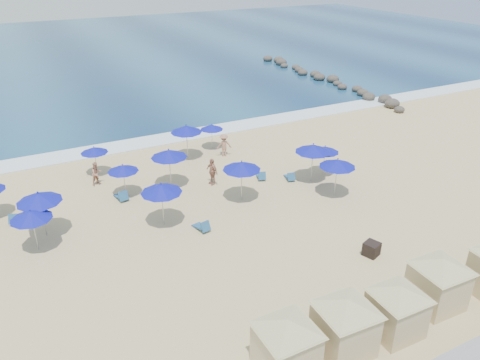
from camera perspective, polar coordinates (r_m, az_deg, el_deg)
name	(u,v)px	position (r m, az deg, el deg)	size (l,w,h in m)	color
ground	(240,233)	(26.02, 0.00, -6.49)	(160.00, 160.00, 0.00)	tan
ocean	(72,54)	(76.43, -19.83, 14.22)	(160.00, 80.00, 0.06)	navy
surf_line	(153,141)	(38.98, -10.51, 4.72)	(160.00, 2.50, 0.08)	white
rock_jetty	(324,78)	(57.55, 10.21, 12.11)	(2.56, 26.66, 0.96)	#302B28
trash_bin	(371,249)	(25.04, 15.73, -8.10)	(0.72, 0.72, 0.72)	black
cabana_0	(287,339)	(17.83, 5.69, -18.70)	(4.26, 4.26, 2.67)	#CEB88D
cabana_1	(345,318)	(18.89, 12.74, -16.12)	(4.32, 4.32, 2.71)	#CEB88D
cabana_2	(398,303)	(20.22, 18.67, -14.07)	(4.07, 4.07, 2.55)	#CEB88D
cabana_3	(440,276)	(22.14, 23.16, -10.72)	(4.30, 4.30, 2.70)	#CEB88D
umbrella_1	(31,215)	(25.87, -24.15, -3.91)	(2.11, 2.11, 2.40)	#A5A8AD
umbrella_3	(39,197)	(26.87, -23.33, -1.96)	(2.37, 2.37, 2.70)	#A5A8AD
umbrella_4	(94,150)	(33.39, -17.37, 3.52)	(1.86, 1.86, 2.12)	#A5A8AD
umbrella_5	(123,168)	(29.88, -14.09, 1.40)	(1.94, 1.94, 2.20)	#A5A8AD
umbrella_6	(161,188)	(26.06, -9.59, -1.03)	(2.33, 2.33, 2.65)	#A5A8AD
umbrella_7	(169,154)	(30.39, -8.67, 3.20)	(2.35, 2.35, 2.68)	#A5A8AD
umbrella_8	(242,166)	(28.32, 0.20, 1.75)	(2.36, 2.36, 2.68)	#A5A8AD
umbrella_9	(212,127)	(36.41, -3.47, 6.47)	(1.79, 1.79, 2.04)	#A5A8AD
umbrella_10	(313,148)	(31.15, 8.92, 3.84)	(2.39, 2.39, 2.72)	#A5A8AD
umbrella_11	(338,163)	(29.52, 11.80, 2.04)	(2.27, 2.27, 2.58)	#A5A8AD
umbrella_12	(186,129)	(34.58, -6.57, 6.21)	(2.34, 2.34, 2.66)	#A5A8AD
umbrella_13	(325,149)	(32.34, 10.32, 3.72)	(1.93, 1.93, 2.20)	#A5A8AD
beach_chair_1	(16,218)	(29.81, -25.63, -4.25)	(1.00, 1.38, 0.69)	#22527E
beach_chair_2	(122,196)	(30.17, -14.23, -1.90)	(0.73, 1.36, 0.72)	#22527E
beach_chair_3	(202,226)	(26.26, -4.61, -5.66)	(0.76, 1.29, 0.67)	#22527E
beach_chair_4	(261,176)	(31.91, 2.59, 0.51)	(0.87, 1.28, 0.65)	#22527E
beach_chair_5	(290,177)	(31.94, 6.11, 0.40)	(0.81, 1.25, 0.64)	#22527E
beachgoer_1	(97,174)	(32.30, -17.07, 0.76)	(0.77, 0.60, 1.59)	#AA735E
beachgoer_2	(212,171)	(30.95, -3.44, 1.05)	(1.07, 0.45, 1.83)	#AA735E
beachgoer_3	(224,145)	(35.29, -1.97, 4.29)	(1.13, 0.65, 1.75)	#AA735E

